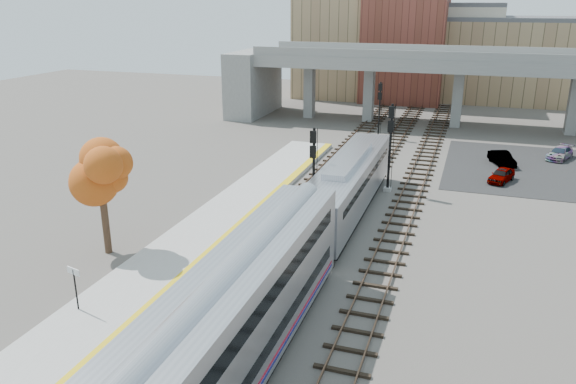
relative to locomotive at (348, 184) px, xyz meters
The scene contains 17 objects.
ground 11.46m from the locomotive, 95.11° to the right, with size 160.00×160.00×0.00m, color #47423D.
platform 14.06m from the locomotive, 126.40° to the right, with size 4.50×60.00×0.35m, color #9E9E99.
yellow_strip 13.01m from the locomotive, 119.57° to the right, with size 0.70×60.00×0.01m, color yellow.
tracks 2.56m from the locomotive, 92.92° to the left, with size 10.70×95.00×0.25m.
overpass 34.22m from the locomotive, 83.38° to the left, with size 54.00×12.00×9.50m.
buildings_far 55.66m from the locomotive, 89.73° to the left, with size 43.00×21.00×20.60m.
parking_lot 21.37m from the locomotive, 52.28° to the left, with size 14.00×18.00×0.04m, color black.
locomotive is the anchor object (origin of this frame).
coach 22.61m from the locomotive, 90.00° to the right, with size 3.03×25.00×5.00m.
signal_mast_near 3.04m from the locomotive, 136.95° to the right, with size 0.60×0.64×6.70m.
signal_mast_mid 6.54m from the locomotive, 71.78° to the left, with size 0.60×0.64×7.24m.
signal_mast_far 25.07m from the locomotive, 94.81° to the left, with size 0.60×0.64×6.32m.
station_sign 20.59m from the locomotive, 117.75° to the right, with size 0.88×0.29×2.27m.
tree 17.30m from the locomotive, 138.00° to the right, with size 3.60×3.60×6.90m.
car_a 16.08m from the locomotive, 46.70° to the left, with size 1.42×3.52×1.20m, color #99999E.
car_b 20.54m from the locomotive, 57.09° to the left, with size 1.37×3.92×1.29m, color #99999E.
car_c 27.10m from the locomotive, 52.07° to the left, with size 1.67×4.12×1.20m, color #99999E.
Camera 1 is at (9.23, -27.04, 15.02)m, focal length 35.00 mm.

